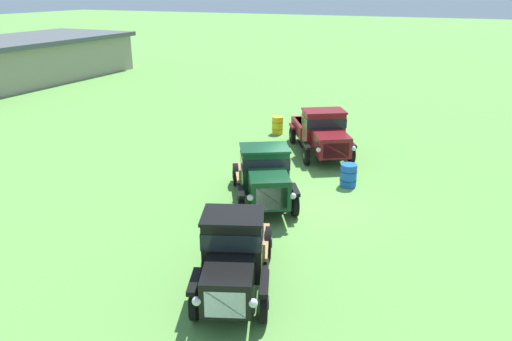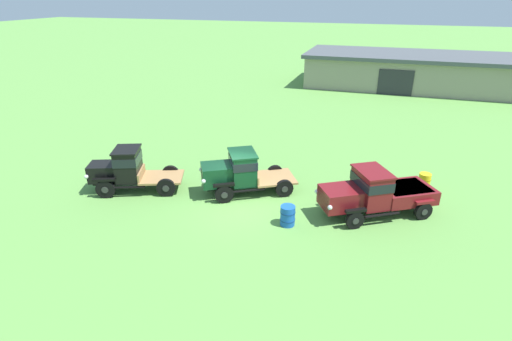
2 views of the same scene
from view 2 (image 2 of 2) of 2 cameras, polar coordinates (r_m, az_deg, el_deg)
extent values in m
plane|color=#5B9342|center=(18.76, -2.01, -4.97)|extent=(240.00, 240.00, 0.00)
cube|color=gray|center=(45.39, 24.26, 12.48)|extent=(25.37, 8.24, 3.04)
cube|color=#474C51|center=(45.13, 24.63, 14.58)|extent=(25.97, 9.04, 0.36)
cube|color=#2D2D33|center=(41.13, 19.28, 11.76)|extent=(3.20, 0.08, 2.40)
cylinder|color=black|center=(20.51, -20.71, -2.52)|extent=(0.91, 0.48, 0.92)
cylinder|color=#2D2D2D|center=(20.43, -20.79, -2.64)|extent=(0.31, 0.14, 0.32)
cylinder|color=black|center=(21.90, -19.58, -0.64)|extent=(0.91, 0.48, 0.92)
cylinder|color=#2D2D2D|center=(21.98, -19.52, -0.54)|extent=(0.31, 0.14, 0.32)
cylinder|color=black|center=(19.82, -12.73, -2.42)|extent=(0.91, 0.48, 0.92)
cylinder|color=#2D2D2D|center=(19.73, -12.77, -2.54)|extent=(0.31, 0.14, 0.32)
cylinder|color=black|center=(21.25, -12.09, -0.49)|extent=(0.91, 0.48, 0.92)
cylinder|color=#2D2D2D|center=(21.33, -12.06, -0.38)|extent=(0.31, 0.14, 0.32)
cube|color=black|center=(20.80, -16.58, -1.29)|extent=(4.17, 2.32, 0.12)
cube|color=black|center=(21.04, -20.88, -0.16)|extent=(1.68, 1.54, 0.85)
cube|color=silver|center=(21.26, -22.53, -0.31)|extent=(0.38, 0.84, 0.64)
sphere|color=silver|center=(20.73, -23.08, -0.83)|extent=(0.20, 0.20, 0.20)
sphere|color=silver|center=(21.76, -22.11, 0.50)|extent=(0.20, 0.20, 0.20)
cube|color=black|center=(20.30, -20.92, -1.24)|extent=(1.05, 0.57, 0.12)
cube|color=black|center=(21.70, -19.76, 0.57)|extent=(1.05, 0.57, 0.12)
cube|color=black|center=(20.56, -17.78, 0.76)|extent=(1.52, 1.71, 1.52)
cube|color=black|center=(20.44, -17.90, 1.65)|extent=(1.57, 1.75, 0.43)
cube|color=black|center=(20.27, -18.06, 2.84)|extent=(1.64, 1.81, 0.08)
cube|color=black|center=(20.18, -17.68, -2.31)|extent=(1.46, 0.68, 0.05)
cube|color=black|center=(21.56, -16.75, -0.45)|extent=(1.46, 0.68, 0.05)
cube|color=#9E7547|center=(20.50, -13.29, -0.95)|extent=(2.50, 2.27, 0.10)
cube|color=#9E7547|center=(20.61, -16.05, -0.42)|extent=(0.63, 1.45, 0.44)
cylinder|color=black|center=(18.83, -4.57, -3.41)|extent=(0.85, 0.60, 0.87)
cylinder|color=#2D2D2D|center=(18.73, -4.53, -3.56)|extent=(0.28, 0.18, 0.31)
cylinder|color=black|center=(20.44, -5.27, -1.10)|extent=(0.85, 0.60, 0.87)
cylinder|color=#2D2D2D|center=(20.54, -5.31, -0.97)|extent=(0.28, 0.18, 0.31)
cylinder|color=black|center=(19.37, 4.06, -2.57)|extent=(0.85, 0.60, 0.87)
cylinder|color=#2D2D2D|center=(19.27, 4.15, -2.71)|extent=(0.28, 0.18, 0.31)
cylinder|color=black|center=(20.93, 2.72, -0.39)|extent=(0.85, 0.60, 0.87)
cylinder|color=#2D2D2D|center=(21.03, 2.65, -0.27)|extent=(0.28, 0.18, 0.31)
cube|color=black|center=(19.78, -1.05, -1.64)|extent=(4.13, 2.97, 0.12)
cube|color=#0F381E|center=(19.34, -5.63, -0.57)|extent=(1.87, 1.81, 0.99)
cube|color=silver|center=(19.31, -7.65, -0.88)|extent=(0.55, 0.89, 0.74)
sphere|color=silver|center=(18.66, -7.50, -1.54)|extent=(0.20, 0.20, 0.20)
sphere|color=silver|center=(19.89, -7.86, 0.12)|extent=(0.20, 0.20, 0.20)
cube|color=black|center=(18.61, -4.62, -2.08)|extent=(0.97, 0.68, 0.12)
cube|color=black|center=(20.24, -5.32, 0.14)|extent=(0.97, 0.68, 0.12)
cube|color=#0F381E|center=(19.40, -1.91, 0.39)|extent=(1.78, 1.94, 1.46)
cube|color=black|center=(19.27, -1.92, 1.28)|extent=(1.83, 2.00, 0.41)
cube|color=#0F381E|center=(19.10, -1.94, 2.50)|extent=(1.91, 2.06, 0.08)
cube|color=black|center=(18.98, -1.06, -2.88)|extent=(1.44, 0.92, 0.05)
cube|color=black|center=(20.55, -2.01, -0.68)|extent=(1.44, 0.92, 0.05)
cube|color=#9E7547|center=(19.99, 2.55, -1.02)|extent=(2.66, 2.60, 0.10)
cube|color=#9E7547|center=(19.69, -0.16, -0.67)|extent=(0.93, 1.52, 0.44)
cylinder|color=black|center=(17.33, 13.92, -6.88)|extent=(0.78, 0.58, 0.80)
cylinder|color=#2D2D2D|center=(17.24, 14.08, -7.06)|extent=(0.25, 0.17, 0.28)
cylinder|color=black|center=(18.87, 11.29, -3.90)|extent=(0.78, 0.58, 0.80)
cylinder|color=#2D2D2D|center=(18.96, 11.15, -3.75)|extent=(0.25, 0.17, 0.28)
cylinder|color=black|center=(18.93, 22.78, -5.37)|extent=(0.78, 0.58, 0.80)
cylinder|color=#2D2D2D|center=(18.85, 22.96, -5.53)|extent=(0.25, 0.17, 0.28)
cylinder|color=black|center=(20.35, 19.67, -2.76)|extent=(0.78, 0.58, 0.80)
cylinder|color=#2D2D2D|center=(20.43, 19.51, -2.63)|extent=(0.25, 0.17, 0.28)
cube|color=black|center=(18.70, 16.72, -4.50)|extent=(4.60, 3.39, 0.12)
cube|color=maroon|center=(17.71, 11.99, -3.81)|extent=(2.13, 2.05, 0.88)
cube|color=silver|center=(17.43, 9.59, -4.25)|extent=(0.62, 0.96, 0.66)
sphere|color=silver|center=(16.80, 10.53, -5.22)|extent=(0.20, 0.20, 0.20)
sphere|color=silver|center=(18.00, 8.69, -2.98)|extent=(0.20, 0.20, 0.20)
cube|color=black|center=(17.11, 14.07, -5.59)|extent=(0.89, 0.65, 0.12)
cube|color=black|center=(18.66, 11.40, -2.68)|extent=(0.89, 0.65, 0.12)
cube|color=maroon|center=(18.18, 16.09, -2.40)|extent=(1.89, 2.09, 1.50)
cube|color=black|center=(18.04, 16.21, -1.44)|extent=(1.95, 2.15, 0.42)
cube|color=maroon|center=(17.85, 16.37, -0.13)|extent=(2.03, 2.22, 0.08)
cube|color=black|center=(17.89, 17.57, -6.08)|extent=(1.45, 0.96, 0.05)
cube|color=black|center=(19.35, 14.76, -3.31)|extent=(1.45, 0.96, 0.05)
cube|color=maroon|center=(19.24, 20.49, -2.98)|extent=(2.94, 2.77, 0.61)
cube|color=black|center=(19.12, 20.61, -2.24)|extent=(2.48, 2.34, 0.06)
cube|color=maroon|center=(18.72, 22.99, -4.17)|extent=(0.86, 0.63, 0.12)
cube|color=maroon|center=(20.16, 19.84, -1.62)|extent=(0.86, 0.63, 0.12)
cylinder|color=gold|center=(21.59, 22.89, -1.54)|extent=(0.58, 0.58, 0.92)
cylinder|color=#896E0F|center=(21.52, 22.97, -1.10)|extent=(0.61, 0.61, 0.03)
cylinder|color=#896E0F|center=(21.67, 22.81, -1.97)|extent=(0.61, 0.61, 0.03)
cylinder|color=#1951B2|center=(17.10, 4.54, -6.44)|extent=(0.62, 0.62, 0.89)
cylinder|color=navy|center=(17.01, 4.56, -5.92)|extent=(0.65, 0.65, 0.03)
cylinder|color=navy|center=(17.19, 4.52, -6.95)|extent=(0.65, 0.65, 0.03)
camera|label=1|loc=(23.52, -47.39, 12.21)|focal=35.00mm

